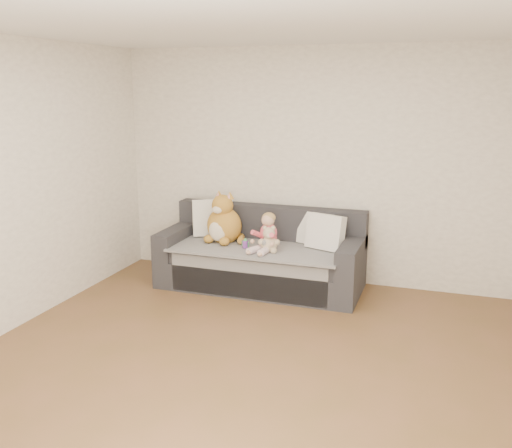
{
  "coord_description": "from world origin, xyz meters",
  "views": [
    {
      "loc": [
        1.43,
        -3.66,
        2.16
      ],
      "look_at": [
        -0.47,
        1.87,
        0.75
      ],
      "focal_mm": 40.0,
      "sensor_mm": 36.0,
      "label": 1
    }
  ],
  "objects_px": {
    "toddler": "(267,234)",
    "plush_cat": "(224,222)",
    "teddy_bear": "(269,241)",
    "sippy_cup": "(245,243)",
    "sofa": "(262,259)"
  },
  "relations": [
    {
      "from": "sippy_cup",
      "to": "plush_cat",
      "type": "bearing_deg",
      "value": 151.17
    },
    {
      "from": "toddler",
      "to": "plush_cat",
      "type": "distance_m",
      "value": 0.59
    },
    {
      "from": "sippy_cup",
      "to": "toddler",
      "type": "bearing_deg",
      "value": 2.46
    },
    {
      "from": "plush_cat",
      "to": "sippy_cup",
      "type": "distance_m",
      "value": 0.4
    },
    {
      "from": "toddler",
      "to": "teddy_bear",
      "type": "height_order",
      "value": "toddler"
    },
    {
      "from": "sippy_cup",
      "to": "teddy_bear",
      "type": "bearing_deg",
      "value": -10.83
    },
    {
      "from": "teddy_bear",
      "to": "sippy_cup",
      "type": "distance_m",
      "value": 0.29
    },
    {
      "from": "sofa",
      "to": "teddy_bear",
      "type": "xyz_separation_m",
      "value": [
        0.16,
        -0.24,
        0.28
      ]
    },
    {
      "from": "toddler",
      "to": "teddy_bear",
      "type": "bearing_deg",
      "value": -43.69
    },
    {
      "from": "sofa",
      "to": "plush_cat",
      "type": "bearing_deg",
      "value": -178.4
    },
    {
      "from": "sofa",
      "to": "toddler",
      "type": "distance_m",
      "value": 0.4
    },
    {
      "from": "toddler",
      "to": "sippy_cup",
      "type": "distance_m",
      "value": 0.26
    },
    {
      "from": "teddy_bear",
      "to": "sippy_cup",
      "type": "height_order",
      "value": "teddy_bear"
    },
    {
      "from": "sippy_cup",
      "to": "sofa",
      "type": "bearing_deg",
      "value": 57.21
    },
    {
      "from": "toddler",
      "to": "plush_cat",
      "type": "xyz_separation_m",
      "value": [
        -0.56,
        0.17,
        0.05
      ]
    }
  ]
}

